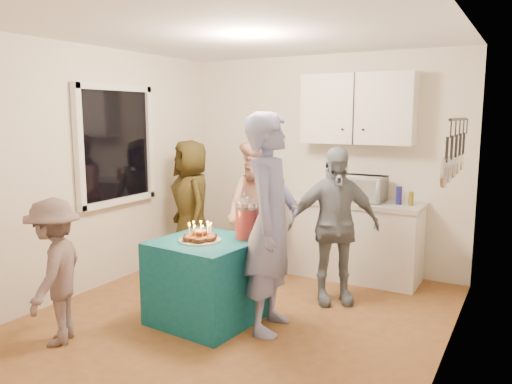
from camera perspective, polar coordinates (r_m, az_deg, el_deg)
The scene contains 19 objects.
floor at distance 4.82m, azimuth -2.10°, elevation -14.21°, with size 4.00×4.00×0.00m, color brown.
ceiling at distance 4.49m, azimuth -2.29°, elevation 17.97°, with size 4.00×4.00×0.00m, color white.
back_wall at distance 6.26m, azimuth 7.42°, elevation 3.41°, with size 3.60×3.60×0.00m, color silver.
left_wall at distance 5.62m, azimuth -18.07°, elevation 2.42°, with size 4.00×4.00×0.00m, color silver.
right_wall at distance 3.86m, azimuth 21.24°, elevation -0.53°, with size 4.00×4.00×0.00m, color silver.
window_night at distance 5.79m, azimuth -15.80°, elevation 5.18°, with size 0.04×1.00×1.20m, color black.
counter at distance 6.06m, azimuth 7.95°, elevation -5.15°, with size 2.20×0.58×0.86m, color white.
countertop at distance 5.96m, azimuth 8.04°, elevation -0.90°, with size 2.24×0.62×0.05m, color beige.
upper_cabinet at distance 5.92m, azimuth 11.55°, elevation 9.29°, with size 1.30×0.30×0.80m, color white.
pot_rack at distance 4.53m, azimuth 21.72°, elevation 4.57°, with size 0.12×1.00×0.60m, color black.
microwave at distance 5.80m, azimuth 11.96°, elevation 0.41°, with size 0.52×0.35×0.29m, color white.
party_table at distance 4.67m, azimuth -5.66°, elevation -10.03°, with size 0.85×0.85×0.76m, color #0F5363.
donut_cake at distance 4.52m, azimuth -6.44°, elevation -4.49°, with size 0.38×0.38×0.18m, color #381C0C, non-canonical shape.
punch_jar at distance 4.57m, azimuth -0.99°, elevation -3.25°, with size 0.22×0.22×0.34m, color #B80E0F.
man_birthday at distance 4.32m, azimuth 1.73°, elevation -3.61°, with size 0.70×0.46×1.91m, color #8087BA.
woman_back_left at distance 6.23m, azimuth -7.40°, elevation -1.36°, with size 0.77×0.50×1.58m, color brown.
woman_back_center at distance 5.55m, azimuth 0.10°, elevation -2.32°, with size 0.79×0.61×1.62m, color #CB7469.
woman_back_right at distance 5.05m, azimuth 8.87°, elevation -3.84°, with size 0.93×0.38×1.58m, color #0E1C30.
child_near_left at distance 4.47m, azimuth -22.00°, elevation -8.44°, with size 0.79×0.45×1.22m, color #584646.
Camera 1 is at (2.31, -3.78, 1.89)m, focal length 35.00 mm.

